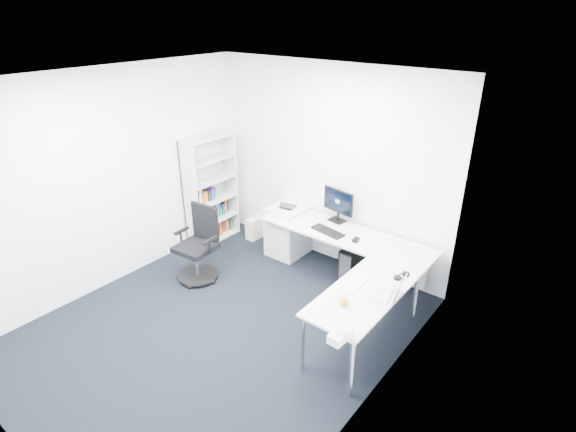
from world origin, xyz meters
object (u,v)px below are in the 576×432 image
Objects in this scene: bookshelf at (211,190)px; monitor at (338,205)px; laptop at (381,284)px; task_chair at (195,246)px; l_desk at (330,266)px.

monitor is (1.90, 0.51, 0.09)m from bookshelf.
laptop is (1.25, -1.16, -0.12)m from monitor.
task_chair is 2.52m from laptop.
task_chair is 1.93m from monitor.
bookshelf is at bearing 120.17° from task_chair.
laptop is (2.49, 0.27, 0.29)m from task_chair.
l_desk is 1.42× the size of bookshelf.
laptop is at bearing -11.67° from bookshelf.
task_chair is at bearing -54.34° from bookshelf.
monitor is (-0.28, 0.56, 0.57)m from l_desk.
task_chair reaches higher than laptop.
l_desk is 0.84m from monitor.
monitor reaches higher than task_chair.
monitor is at bearing 43.66° from task_chair.
bookshelf is 1.97m from monitor.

